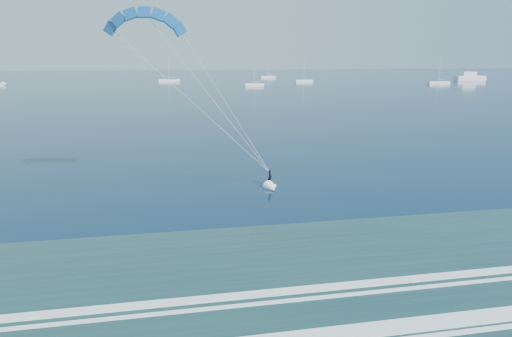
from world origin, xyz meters
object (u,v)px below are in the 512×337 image
object	(u,v)px
sailboat_2	(169,80)
sailboat_4	(268,77)
motor_yacht	(469,77)
sailboat_6	(439,82)
sailboat_3	(254,85)
sailboat_5	(304,81)
kitesurfer_rig	(212,99)

from	to	relation	value
sailboat_2	sailboat_4	distance (m)	65.43
motor_yacht	sailboat_6	size ratio (longest dim) A/B	1.20
sailboat_3	sailboat_5	xyz separation A→B (m)	(30.16, 28.42, 0.00)
sailboat_4	sailboat_6	size ratio (longest dim) A/B	0.87
sailboat_2	sailboat_5	bearing A→B (deg)	-14.95
sailboat_4	sailboat_5	bearing A→B (deg)	-81.29
motor_yacht	sailboat_2	size ratio (longest dim) A/B	1.20
sailboat_2	sailboat_6	xyz separation A→B (m)	(120.72, -45.00, 0.00)
kitesurfer_rig	sailboat_3	world-z (taller)	kitesurfer_rig
sailboat_3	sailboat_5	bearing A→B (deg)	43.29
kitesurfer_rig	sailboat_5	bearing A→B (deg)	70.95
sailboat_4	sailboat_5	world-z (taller)	sailboat_4
sailboat_2	motor_yacht	bearing A→B (deg)	-6.37
sailboat_3	sailboat_6	distance (m)	85.85
motor_yacht	sailboat_6	bearing A→B (deg)	-141.93
kitesurfer_rig	sailboat_4	bearing A→B (deg)	76.50
sailboat_2	sailboat_5	distance (m)	67.31
kitesurfer_rig	motor_yacht	world-z (taller)	kitesurfer_rig
kitesurfer_rig	sailboat_2	distance (m)	198.50
motor_yacht	sailboat_2	world-z (taller)	sailboat_2
motor_yacht	sailboat_3	bearing A→B (deg)	-166.81
motor_yacht	sailboat_6	xyz separation A→B (m)	(-35.24, -27.60, -1.09)
kitesurfer_rig	motor_yacht	xyz separation A→B (m)	(153.40, 180.93, -6.57)
sailboat_2	sailboat_4	size ratio (longest dim) A/B	1.15
sailboat_5	sailboat_2	bearing A→B (deg)	165.05
sailboat_3	sailboat_6	xyz separation A→B (m)	(85.85, 0.78, 0.02)
sailboat_6	sailboat_2	bearing A→B (deg)	159.56
motor_yacht	sailboat_3	world-z (taller)	sailboat_3
kitesurfer_rig	sailboat_4	size ratio (longest dim) A/B	1.39
kitesurfer_rig	sailboat_5	world-z (taller)	kitesurfer_rig
sailboat_3	kitesurfer_rig	bearing A→B (deg)	-101.96
kitesurfer_rig	motor_yacht	size ratio (longest dim) A/B	1.00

